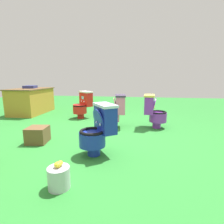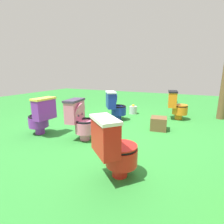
% 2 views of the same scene
% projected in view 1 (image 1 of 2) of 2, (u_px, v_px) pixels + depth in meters
% --- Properties ---
extents(ground, '(14.00, 14.00, 0.00)m').
position_uv_depth(ground, '(97.00, 135.00, 3.35)').
color(ground, '#2D8433').
extents(toilet_red, '(0.63, 0.63, 0.73)m').
position_uv_depth(toilet_red, '(83.00, 105.00, 4.75)').
color(toilet_red, red).
rests_on(toilet_red, ground).
extents(toilet_blue, '(0.61, 0.63, 0.73)m').
position_uv_depth(toilet_blue, '(98.00, 129.00, 2.46)').
color(toilet_blue, '#192D9E').
rests_on(toilet_blue, ground).
extents(toilet_pink, '(0.47, 0.55, 0.73)m').
position_uv_depth(toilet_pink, '(115.00, 111.00, 3.82)').
color(toilet_pink, pink).
rests_on(toilet_pink, ground).
extents(toilet_purple, '(0.45, 0.52, 0.73)m').
position_uv_depth(toilet_purple, '(154.00, 111.00, 3.80)').
color(toilet_purple, purple).
rests_on(toilet_purple, ground).
extents(vendor_table, '(1.49, 0.91, 0.85)m').
position_uv_depth(vendor_table, '(32.00, 101.00, 5.40)').
color(vendor_table, '#B7842D').
rests_on(vendor_table, ground).
extents(small_crate, '(0.37, 0.36, 0.27)m').
position_uv_depth(small_crate, '(38.00, 135.00, 2.96)').
color(small_crate, brown).
rests_on(small_crate, ground).
extents(lemon_bucket, '(0.22, 0.22, 0.28)m').
position_uv_depth(lemon_bucket, '(59.00, 177.00, 1.73)').
color(lemon_bucket, '#B7B7BF').
rests_on(lemon_bucket, ground).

